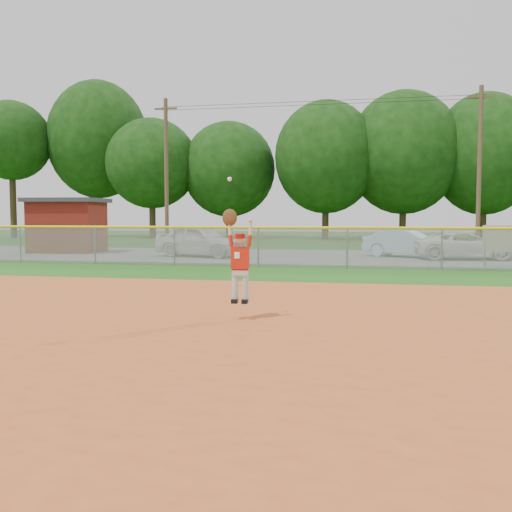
{
  "coord_description": "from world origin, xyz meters",
  "views": [
    {
      "loc": [
        4.07,
        -11.14,
        1.93
      ],
      "look_at": [
        1.79,
        0.45,
        1.1
      ],
      "focal_mm": 40.0,
      "sensor_mm": 36.0,
      "label": 1
    }
  ],
  "objects": [
    {
      "name": "ground",
      "position": [
        0.0,
        0.0,
        0.0
      ],
      "size": [
        120.0,
        120.0,
        0.0
      ],
      "primitive_type": "plane",
      "color": "#1E5313",
      "rests_on": "ground"
    },
    {
      "name": "clay_infield",
      "position": [
        0.0,
        -3.0,
        0.02
      ],
      "size": [
        24.0,
        16.0,
        0.04
      ],
      "primitive_type": "cube",
      "color": "#B24E20",
      "rests_on": "ground"
    },
    {
      "name": "parking_strip",
      "position": [
        0.0,
        16.0,
        0.01
      ],
      "size": [
        44.0,
        10.0,
        0.03
      ],
      "primitive_type": "cube",
      "color": "slate",
      "rests_on": "ground"
    },
    {
      "name": "car_white_a",
      "position": [
        -3.63,
        14.57,
        0.78
      ],
      "size": [
        4.7,
        2.84,
        1.5
      ],
      "primitive_type": "imported",
      "rotation": [
        0.0,
        0.0,
        1.31
      ],
      "color": "silver",
      "rests_on": "parking_strip"
    },
    {
      "name": "car_blue",
      "position": [
        5.86,
        16.15,
        0.68
      ],
      "size": [
        4.16,
        2.97,
        1.3
      ],
      "primitive_type": "imported",
      "rotation": [
        0.0,
        0.0,
        1.12
      ],
      "color": "#9CC5E8",
      "rests_on": "parking_strip"
    },
    {
      "name": "car_white_b",
      "position": [
        8.28,
        15.21,
        0.64
      ],
      "size": [
        4.6,
        2.53,
        1.22
      ],
      "primitive_type": "imported",
      "rotation": [
        0.0,
        0.0,
        1.69
      ],
      "color": "white",
      "rests_on": "parking_strip"
    },
    {
      "name": "utility_shed",
      "position": [
        -11.47,
        16.41,
        1.46
      ],
      "size": [
        4.02,
        3.23,
        2.87
      ],
      "color": "#57150C",
      "rests_on": "ground"
    },
    {
      "name": "sponsor_sign",
      "position": [
        9.18,
        11.34,
        1.05
      ],
      "size": [
        1.79,
        0.23,
        1.59
      ],
      "color": "gray",
      "rests_on": "ground"
    },
    {
      "name": "outfield_fence",
      "position": [
        0.0,
        10.0,
        0.88
      ],
      "size": [
        40.06,
        0.1,
        1.55
      ],
      "color": "gray",
      "rests_on": "ground"
    },
    {
      "name": "power_lines",
      "position": [
        1.0,
        22.0,
        4.68
      ],
      "size": [
        19.4,
        0.24,
        9.0
      ],
      "color": "#4C3823",
      "rests_on": "ground"
    },
    {
      "name": "tree_line",
      "position": [
        0.96,
        37.9,
        7.53
      ],
      "size": [
        62.37,
        13.0,
        14.43
      ],
      "color": "#422D1C",
      "rests_on": "ground"
    },
    {
      "name": "ballplayer",
      "position": [
        1.76,
        -1.05,
        1.19
      ],
      "size": [
        0.57,
        0.25,
        2.29
      ],
      "color": "silver",
      "rests_on": "ground"
    }
  ]
}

